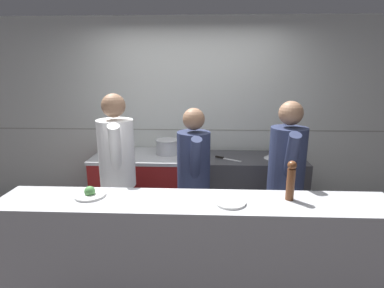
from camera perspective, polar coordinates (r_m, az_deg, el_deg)
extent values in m
plane|color=#383333|center=(3.12, -1.24, -24.68)|extent=(14.00, 14.00, 0.00)
cube|color=silver|center=(4.06, 0.07, 4.90)|extent=(8.00, 0.06, 2.60)
cube|color=gray|center=(4.05, 0.05, 2.73)|extent=(8.00, 0.00, 0.01)
cube|color=maroon|center=(3.99, -9.07, -8.48)|extent=(1.20, 0.70, 0.86)
cube|color=#B7BABF|center=(3.84, -9.33, -2.26)|extent=(1.22, 0.71, 0.04)
cube|color=#B7BABF|center=(3.66, -10.14, -9.56)|extent=(1.08, 0.03, 0.10)
cube|color=#38383D|center=(3.95, 10.25, -8.64)|extent=(1.39, 0.65, 0.88)
cube|color=black|center=(3.85, 10.60, -15.78)|extent=(1.36, 0.04, 0.10)
cube|color=#B7BABF|center=(2.54, 0.52, -20.91)|extent=(3.01, 0.45, 0.99)
cylinder|color=#B7BABF|center=(3.95, -14.41, -0.18)|extent=(0.32, 0.32, 0.21)
cylinder|color=#B7BABF|center=(3.92, -14.50, 1.23)|extent=(0.34, 0.34, 0.01)
cylinder|color=#B7BABF|center=(3.80, -4.68, -0.52)|extent=(0.28, 0.28, 0.19)
cylinder|color=#B7BABF|center=(3.78, -4.71, 0.75)|extent=(0.30, 0.30, 0.01)
cone|color=#B7BABF|center=(3.82, 15.76, -1.97)|extent=(0.30, 0.30, 0.09)
cube|color=#B7BABF|center=(3.65, 7.68, -3.04)|extent=(0.22, 0.15, 0.01)
cube|color=black|center=(3.72, 5.29, -2.51)|extent=(0.11, 0.08, 0.02)
cylinder|color=white|center=(2.49, -18.84, -9.18)|extent=(0.24, 0.24, 0.02)
sphere|color=#4C8C47|center=(2.48, -18.90, -8.53)|extent=(0.08, 0.08, 0.08)
cylinder|color=white|center=(2.26, 7.25, -10.93)|extent=(0.23, 0.23, 0.02)
cylinder|color=brown|center=(2.38, 18.25, -7.30)|extent=(0.06, 0.06, 0.25)
sphere|color=brown|center=(2.33, 18.53, -3.86)|extent=(0.07, 0.07, 0.07)
cube|color=black|center=(3.32, -13.39, -14.08)|extent=(0.34, 0.26, 0.81)
cylinder|color=white|center=(3.05, -14.19, -1.73)|extent=(0.43, 0.43, 0.67)
sphere|color=#8C664C|center=(2.96, -14.75, 7.10)|extent=(0.23, 0.23, 0.23)
cylinder|color=white|center=(3.23, -14.20, 0.61)|extent=(0.19, 0.35, 0.56)
cylinder|color=white|center=(2.83, -14.37, -1.33)|extent=(0.19, 0.35, 0.56)
cube|color=black|center=(3.23, 0.30, -15.21)|extent=(0.30, 0.21, 0.75)
cylinder|color=#262D4C|center=(2.95, 0.31, -3.59)|extent=(0.36, 0.36, 0.62)
sphere|color=#8C664C|center=(2.85, 0.33, 4.79)|extent=(0.21, 0.21, 0.21)
cylinder|color=#262D4C|center=(3.11, 0.02, -1.23)|extent=(0.13, 0.32, 0.52)
cylinder|color=#262D4C|center=(2.75, 0.65, -3.38)|extent=(0.13, 0.32, 0.52)
cube|color=black|center=(3.25, 16.65, -15.31)|extent=(0.31, 0.22, 0.78)
cylinder|color=#262D4C|center=(2.97, 17.64, -3.14)|extent=(0.38, 0.38, 0.65)
sphere|color=#8C664C|center=(2.87, 18.33, 5.61)|extent=(0.22, 0.22, 0.22)
cylinder|color=#262D4C|center=(3.14, 17.26, -0.72)|extent=(0.14, 0.34, 0.54)
cylinder|color=#262D4C|center=(2.75, 18.31, -2.87)|extent=(0.14, 0.34, 0.54)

